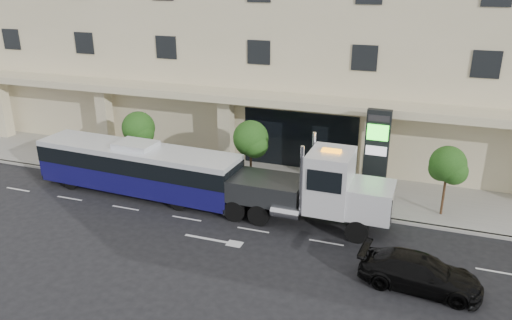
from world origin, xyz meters
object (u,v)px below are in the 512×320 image
at_px(city_bus, 138,167).
at_px(black_sedan, 420,272).
at_px(tow_truck, 312,190).
at_px(signage_pylon, 376,155).

height_order(city_bus, black_sedan, city_bus).
bearing_deg(city_bus, tow_truck, 0.75).
distance_m(city_bus, tow_truck, 11.12).
bearing_deg(signage_pylon, black_sedan, -68.87).
height_order(city_bus, signage_pylon, signage_pylon).
xyz_separation_m(tow_truck, black_sedan, (5.90, -4.25, -1.25)).
distance_m(black_sedan, signage_pylon, 9.21).
relative_size(city_bus, black_sedan, 2.54).
bearing_deg(tow_truck, signage_pylon, 56.58).
bearing_deg(tow_truck, city_bus, 178.68).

